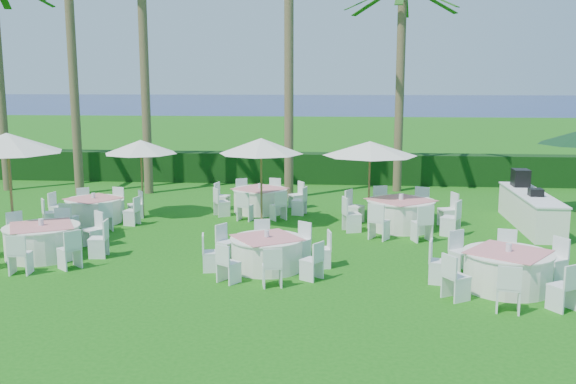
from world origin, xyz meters
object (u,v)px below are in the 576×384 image
(buffet_table, at_px, (530,209))
(banquet_table_b, at_px, (267,252))
(umbrella_c, at_px, (141,147))
(umbrella_d, at_px, (370,148))
(banquet_table_f, at_px, (401,213))
(umbrella_a, at_px, (7,143))
(banquet_table_a, at_px, (42,241))
(banquet_table_c, at_px, (507,269))
(banquet_table_d, at_px, (94,210))
(banquet_table_e, at_px, (260,200))
(umbrella_b, at_px, (261,146))

(buffet_table, bearing_deg, banquet_table_b, -145.17)
(buffet_table, bearing_deg, umbrella_c, 178.66)
(umbrella_d, bearing_deg, banquet_table_f, -41.05)
(umbrella_a, distance_m, umbrella_d, 9.63)
(banquet_table_a, bearing_deg, banquet_table_c, -7.72)
(umbrella_a, bearing_deg, banquet_table_d, 70.17)
(banquet_table_d, distance_m, umbrella_d, 8.22)
(banquet_table_d, xyz_separation_m, banquet_table_e, (4.62, 1.94, 0.02))
(banquet_table_b, height_order, umbrella_b, umbrella_b)
(banquet_table_f, relative_size, umbrella_c, 1.40)
(banquet_table_d, distance_m, umbrella_b, 5.29)
(banquet_table_e, bearing_deg, banquet_table_d, -157.26)
(umbrella_c, relative_size, buffet_table, 0.56)
(umbrella_a, height_order, umbrella_c, umbrella_a)
(banquet_table_a, xyz_separation_m, banquet_table_d, (-0.25, 3.73, -0.03))
(umbrella_d, bearing_deg, umbrella_b, -166.22)
(banquet_table_a, bearing_deg, buffet_table, 19.53)
(banquet_table_a, bearing_deg, umbrella_a, 141.02)
(banquet_table_d, height_order, buffet_table, buffet_table)
(banquet_table_c, bearing_deg, banquet_table_b, 169.19)
(banquet_table_f, distance_m, umbrella_c, 7.90)
(banquet_table_e, bearing_deg, banquet_table_a, -127.66)
(banquet_table_c, xyz_separation_m, umbrella_d, (-2.55, 5.88, 1.77))
(banquet_table_d, height_order, umbrella_a, umbrella_a)
(umbrella_a, distance_m, umbrella_c, 4.24)
(banquet_table_e, relative_size, umbrella_c, 1.28)
(banquet_table_c, xyz_separation_m, banquet_table_d, (-10.53, 5.13, -0.03))
(banquet_table_e, xyz_separation_m, umbrella_b, (0.31, -1.94, 1.89))
(banquet_table_a, distance_m, umbrella_d, 9.11)
(buffet_table, bearing_deg, banquet_table_a, -160.47)
(banquet_table_d, bearing_deg, umbrella_a, -109.83)
(banquet_table_d, height_order, banquet_table_e, banquet_table_e)
(banquet_table_a, bearing_deg, banquet_table_f, 23.46)
(umbrella_d, bearing_deg, umbrella_c, 178.86)
(banquet_table_c, bearing_deg, umbrella_a, 168.27)
(umbrella_a, height_order, umbrella_d, umbrella_a)
(banquet_table_c, distance_m, umbrella_b, 7.83)
(banquet_table_d, bearing_deg, umbrella_d, 5.37)
(umbrella_c, bearing_deg, banquet_table_a, -101.45)
(umbrella_b, relative_size, umbrella_d, 0.92)
(banquet_table_e, relative_size, umbrella_d, 1.10)
(banquet_table_f, bearing_deg, umbrella_b, 179.94)
(banquet_table_d, xyz_separation_m, umbrella_a, (-0.99, -2.73, 2.21))
(banquet_table_d, distance_m, umbrella_a, 3.65)
(umbrella_a, height_order, buffet_table, umbrella_a)
(banquet_table_e, distance_m, banquet_table_f, 4.65)
(banquet_table_f, bearing_deg, banquet_table_d, 179.99)
(banquet_table_d, height_order, umbrella_b, umbrella_b)
(banquet_table_f, height_order, umbrella_b, umbrella_b)
(banquet_table_e, bearing_deg, banquet_table_f, -24.69)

